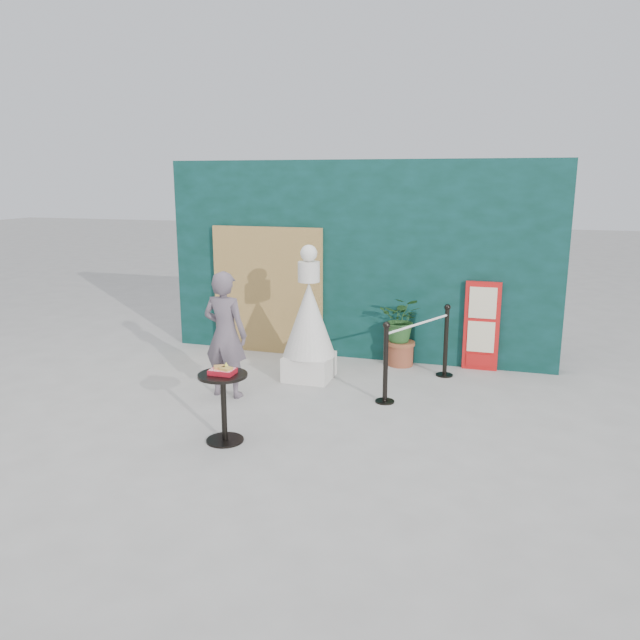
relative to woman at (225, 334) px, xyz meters
The scene contains 10 objects.
ground 1.65m from the woman, 36.87° to the right, with size 60.00×60.00×0.00m, color #ADAAA5.
back_wall 2.65m from the woman, 63.36° to the left, with size 6.00×0.30×3.00m, color #092C24.
bamboo_fence 2.10m from the woman, 96.91° to the left, with size 1.80×0.08×2.00m, color tan.
woman is the anchor object (origin of this frame).
menu_board 3.70m from the woman, 34.47° to the left, with size 0.50×0.07×1.30m.
statue 1.26m from the woman, 50.51° to the left, with size 0.73×0.73×1.87m.
cafe_table 1.47m from the woman, 65.67° to the right, with size 0.52×0.52×0.75m.
food_basket 1.44m from the woman, 65.56° to the right, with size 0.26×0.19×0.11m.
planter 2.75m from the woman, 45.97° to the left, with size 0.62×0.53×1.05m.
stanchion_barrier 2.52m from the woman, 23.52° to the left, with size 0.84×1.54×1.03m.
Camera 1 is at (2.23, -6.07, 2.75)m, focal length 35.00 mm.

